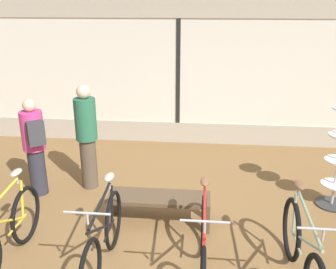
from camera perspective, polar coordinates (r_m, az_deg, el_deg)
ground_plane at (r=4.80m, az=-2.13°, el=-17.97°), size 24.00×24.00×0.00m
shop_back_wall at (r=7.79m, az=1.58°, el=10.23°), size 12.00×0.08×3.20m
bicycle_far_left at (r=4.82m, az=-23.40°, el=-13.85°), size 0.46×1.73×1.05m
bicycle_left at (r=4.42m, az=-9.84°, el=-15.66°), size 0.46×1.72×1.05m
bicycle_right at (r=4.27m, az=5.37°, el=-16.84°), size 0.46×1.75×1.05m
bicycle_far_right at (r=4.39m, az=19.75°, el=-16.88°), size 0.46×1.81×1.06m
display_bench at (r=5.21m, az=-1.40°, el=-10.05°), size 1.40×0.44×0.42m
customer_near_rack at (r=6.10m, az=-19.67°, el=-1.50°), size 0.52×0.56×1.57m
customer_by_window at (r=6.10m, az=-12.28°, el=-0.09°), size 0.43×0.43×1.73m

